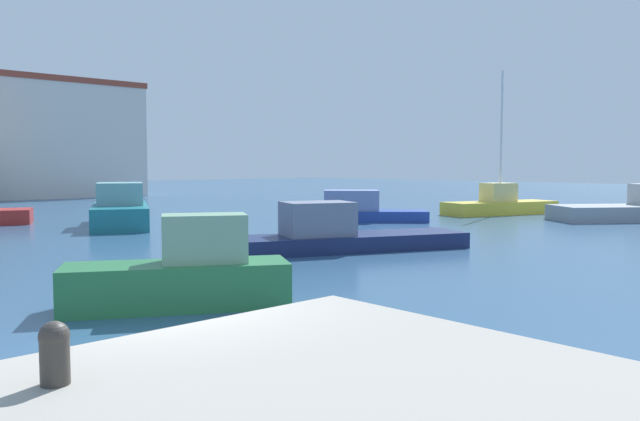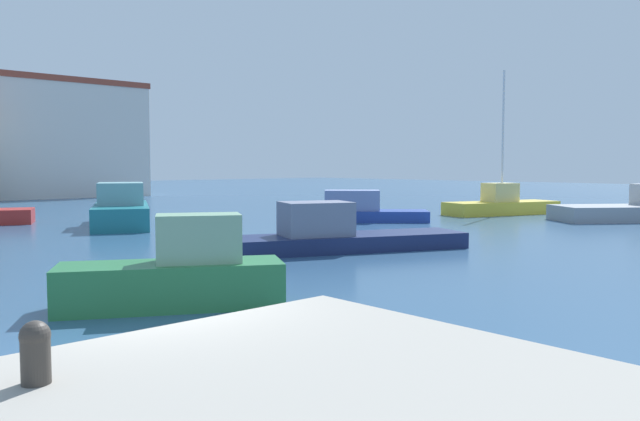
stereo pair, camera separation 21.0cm
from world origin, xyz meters
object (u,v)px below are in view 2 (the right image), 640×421
Objects in this scene: motorboat_green_center_channel at (177,275)px; motorboat_teal_far_left at (121,210)px; sailboat_yellow_behind_lamppost at (501,205)px; motorboat_navy_far_right at (338,235)px; motorboat_blue_inner_mooring at (356,210)px; mooring_bollard at (35,350)px.

motorboat_teal_far_left reaches higher than motorboat_green_center_channel.
motorboat_navy_far_right is at bearing -164.85° from sailboat_yellow_behind_lamppost.
motorboat_blue_inner_mooring is at bearing 33.99° from motorboat_green_center_channel.
mooring_bollard is 24.53m from motorboat_teal_far_left.
motorboat_blue_inner_mooring is (20.76, 16.40, -0.65)m from mooring_bollard.
motorboat_teal_far_left reaches higher than mooring_bollard.
motorboat_green_center_channel reaches higher than motorboat_blue_inner_mooring.
mooring_bollard is 0.08× the size of motorboat_teal_far_left.
motorboat_green_center_channel is 17.78m from motorboat_teal_far_left.
motorboat_green_center_channel is (-8.07, -3.83, 0.13)m from motorboat_navy_far_right.
motorboat_green_center_channel is at bearing -161.48° from sailboat_yellow_behind_lamppost.
motorboat_navy_far_right is at bearing -138.99° from motorboat_blue_inner_mooring.
motorboat_navy_far_right is at bearing -83.39° from motorboat_teal_far_left.
sailboat_yellow_behind_lamppost is 0.99× the size of motorboat_navy_far_right.
sailboat_yellow_behind_lamppost is at bearing -14.83° from motorboat_blue_inner_mooring.
motorboat_navy_far_right is 1.15× the size of motorboat_teal_far_left.
sailboat_yellow_behind_lamppost is at bearing 24.95° from mooring_bollard.
motorboat_green_center_channel reaches higher than mooring_bollard.
mooring_bollard is at bearing -129.45° from motorboat_green_center_channel.
motorboat_green_center_channel reaches higher than motorboat_navy_far_right.
mooring_bollard is 33.09m from sailboat_yellow_behind_lamppost.
motorboat_blue_inner_mooring is at bearing 165.17° from sailboat_yellow_behind_lamppost.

